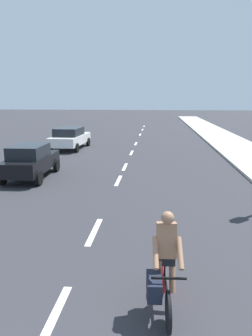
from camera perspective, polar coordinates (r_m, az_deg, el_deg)
ground_plane at (r=21.37m, az=1.10°, el=2.98°), size 160.00×160.00×0.00m
sidewalk_strip at (r=24.04m, az=20.23°, el=3.46°), size 3.60×80.00×0.14m
lane_stripe_1 at (r=5.92m, az=-13.41°, el=-25.57°), size 0.16×1.80×0.01m
lane_stripe_2 at (r=8.83m, az=-5.91°, el=-11.64°), size 0.16×1.80×0.01m
lane_stripe_3 at (r=13.96m, az=-1.42°, el=-2.33°), size 0.16×1.80×0.01m
lane_stripe_4 at (r=16.73m, az=-0.21°, el=0.23°), size 0.16×1.80×0.01m
lane_stripe_5 at (r=21.08m, az=1.03°, el=2.85°), size 0.16×1.80×0.01m
lane_stripe_6 at (r=25.41m, az=1.85°, el=4.56°), size 0.16×1.80×0.01m
lane_stripe_7 at (r=31.87m, az=2.65°, el=6.23°), size 0.16×1.80×0.01m
lane_stripe_8 at (r=36.93m, az=3.08°, el=7.13°), size 0.16×1.80×0.01m
lane_stripe_9 at (r=41.58m, az=3.38°, el=7.76°), size 0.16×1.80×0.01m
cyclist at (r=5.55m, az=6.97°, el=-17.82°), size 0.65×1.71×1.82m
parked_car_black at (r=14.94m, az=-17.31°, el=1.36°), size 1.87×3.86×1.57m
parked_car_white at (r=23.05m, az=-10.39°, el=5.61°), size 2.23×4.59×1.57m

